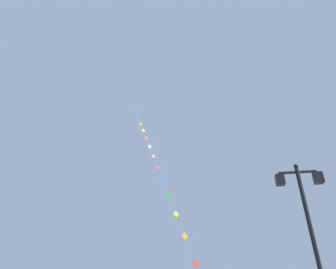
% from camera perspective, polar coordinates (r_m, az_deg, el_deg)
% --- Properties ---
extents(twin_lantern_lamp_post, '(1.57, 0.28, 5.18)m').
position_cam_1_polar(twin_lantern_lamp_post, '(10.48, 27.24, -13.81)').
color(twin_lantern_lamp_post, black).
rests_on(twin_lantern_lamp_post, ground_plane).
extents(kite_train, '(9.86, 15.66, 22.69)m').
position_cam_1_polar(kite_train, '(26.81, -2.77, -5.50)').
color(kite_train, brown).
rests_on(kite_train, ground_plane).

